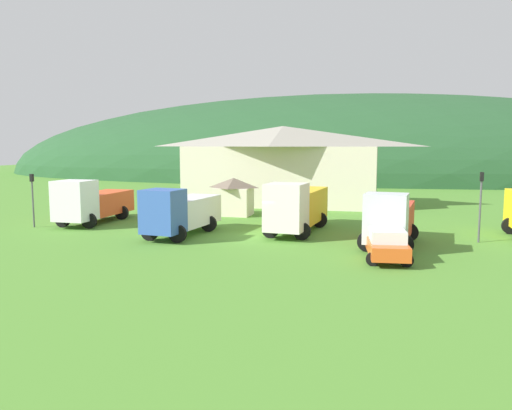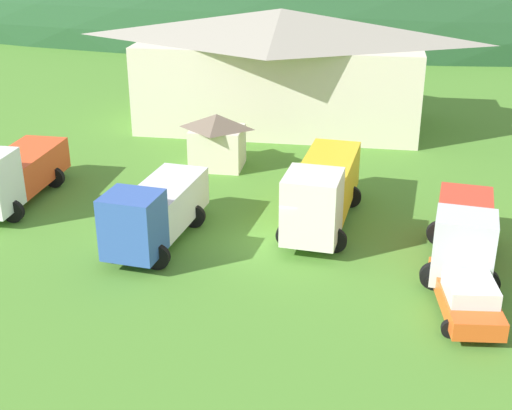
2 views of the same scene
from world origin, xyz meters
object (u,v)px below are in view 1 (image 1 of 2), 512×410
Objects in this scene: service_pickup_orange at (386,244)px; traffic_light_west at (33,194)px; play_shed_cream at (234,196)px; traffic_light_east at (481,200)px; box_truck_blue at (180,211)px; tow_truck_silver at (390,219)px; traffic_cone_near_pickup at (175,227)px; heavy_rig_striped at (297,206)px; heavy_rig_white at (91,202)px; depot_building at (283,164)px.

service_pickup_orange is 25.20m from traffic_light_west.
traffic_light_east reaches higher than play_shed_cream.
box_truck_blue is 1.05× the size of tow_truck_silver.
tow_truck_silver is at bearing 96.17° from box_truck_blue.
traffic_light_west reaches higher than traffic_cone_near_pickup.
heavy_rig_striped is 2.24× the size of traffic_light_west.
box_truck_blue is 18.78m from traffic_light_east.
heavy_rig_striped is 18.11× the size of traffic_cone_near_pickup.
traffic_light_west is at bearing -50.37° from heavy_rig_white.
traffic_light_west is (-24.73, 4.59, 1.57)m from service_pickup_orange.
depot_building is 2.30× the size of heavy_rig_striped.
heavy_rig_white is 15.73m from heavy_rig_striped.
traffic_cone_near_pickup is (-20.31, 0.87, -2.64)m from traffic_light_east.
play_shed_cream is 7.68m from traffic_cone_near_pickup.
traffic_cone_near_pickup is (-4.78, -16.46, -4.03)m from depot_building.
traffic_light_east is (5.35, 2.49, 1.00)m from tow_truck_silver.
play_shed_cream is at bearing -176.54° from box_truck_blue.
depot_building reaches higher than service_pickup_orange.
service_pickup_orange is (-0.22, -3.64, -0.81)m from tow_truck_silver.
traffic_light_east reaches higher than heavy_rig_white.
play_shed_cream is 0.46× the size of tow_truck_silver.
heavy_rig_striped is 1.25× the size of tow_truck_silver.
depot_building is 4.64× the size of traffic_light_east.
tow_truck_silver reaches higher than traffic_cone_near_pickup.
play_shed_cream is at bearing -104.74° from depot_building.
tow_truck_silver is (12.63, -10.49, -0.00)m from play_shed_cream.
traffic_light_east is at bearing 122.28° from tow_truck_silver.
box_truck_blue is 1.44× the size of service_pickup_orange.
depot_building is at bearing -160.32° from heavy_rig_striped.
traffic_cone_near_pickup is at bearing -121.40° from service_pickup_orange.
heavy_rig_striped reaches higher than play_shed_cream.
heavy_rig_striped is 6.95m from tow_truck_silver.
tow_truck_silver reaches higher than box_truck_blue.
traffic_cone_near_pickup is at bearing -106.20° from depot_building.
depot_building reaches higher than traffic_light_east.
heavy_rig_white reaches higher than box_truck_blue.
depot_building is 6.29× the size of play_shed_cream.
play_shed_cream is 6.62× the size of traffic_cone_near_pickup.
depot_building is 20.21m from heavy_rig_white.
play_shed_cream is at bearing 156.00° from traffic_light_east.
play_shed_cream is 19.71m from traffic_light_east.
play_shed_cream is 0.74× the size of traffic_light_east.
traffic_light_west is 0.90× the size of traffic_light_east.
heavy_rig_white is at bearing -125.42° from depot_building.
heavy_rig_white is (-11.63, -16.35, -2.36)m from depot_building.
traffic_light_west is at bearing -84.83° from tow_truck_silver.
box_truck_blue is at bearing -172.94° from traffic_light_east.
heavy_rig_striped is (4.10, -16.44, -2.22)m from depot_building.
service_pickup_orange is (21.59, -7.11, -0.84)m from heavy_rig_white.
traffic_cone_near_pickup is at bearing 89.98° from heavy_rig_white.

